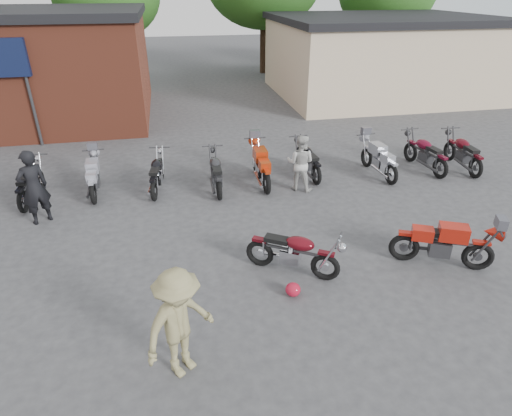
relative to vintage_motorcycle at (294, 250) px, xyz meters
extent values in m
plane|color=#373739|center=(-0.01, -0.78, -0.54)|extent=(90.00, 90.00, 0.00)
cube|color=tan|center=(8.49, 14.22, 1.21)|extent=(10.00, 8.00, 3.50)
ellipsoid|color=#A51127|center=(-0.20, -0.68, -0.41)|extent=(0.29, 0.29, 0.26)
imported|color=black|center=(-5.40, 3.21, 0.37)|extent=(0.80, 0.73, 1.82)
imported|color=#B0AFAB|center=(1.24, 3.75, 0.25)|extent=(0.96, 0.90, 1.58)
imported|color=#888054|center=(-2.26, -2.01, 0.36)|extent=(1.33, 1.22, 1.79)
camera|label=1|loc=(-2.11, -6.68, 4.59)|focal=30.00mm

